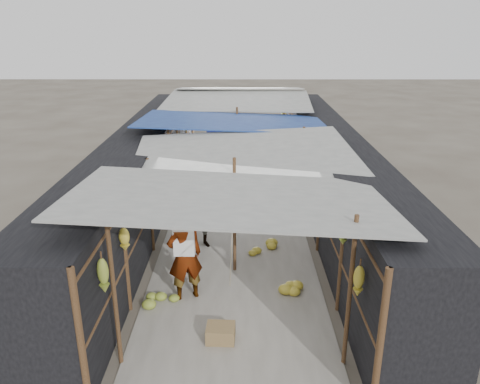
{
  "coord_description": "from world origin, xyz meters",
  "views": [
    {
      "loc": [
        0.14,
        -6.17,
        5.19
      ],
      "look_at": [
        0.11,
        4.66,
        1.25
      ],
      "focal_mm": 35.0,
      "sensor_mm": 36.0,
      "label": 1
    }
  ],
  "objects_px": {
    "black_basin": "(288,184)",
    "shopper_blue": "(200,216)",
    "vendor_seated": "(294,194)",
    "crate_near": "(221,334)",
    "vendor_elderly": "(185,256)"
  },
  "relations": [
    {
      "from": "crate_near",
      "to": "shopper_blue",
      "type": "relative_size",
      "value": 0.31
    },
    {
      "from": "vendor_elderly",
      "to": "black_basin",
      "type": "bearing_deg",
      "value": -132.63
    },
    {
      "from": "crate_near",
      "to": "black_basin",
      "type": "bearing_deg",
      "value": 79.29
    },
    {
      "from": "crate_near",
      "to": "black_basin",
      "type": "relative_size",
      "value": 0.84
    },
    {
      "from": "shopper_blue",
      "to": "vendor_seated",
      "type": "distance_m",
      "value": 3.68
    },
    {
      "from": "vendor_seated",
      "to": "black_basin",
      "type": "bearing_deg",
      "value": 152.34
    },
    {
      "from": "black_basin",
      "to": "shopper_blue",
      "type": "height_order",
      "value": "shopper_blue"
    },
    {
      "from": "black_basin",
      "to": "crate_near",
      "type": "bearing_deg",
      "value": -103.31
    },
    {
      "from": "crate_near",
      "to": "vendor_seated",
      "type": "relative_size",
      "value": 0.59
    },
    {
      "from": "vendor_elderly",
      "to": "vendor_seated",
      "type": "xyz_separation_m",
      "value": [
        2.65,
        4.91,
        -0.52
      ]
    },
    {
      "from": "crate_near",
      "to": "vendor_elderly",
      "type": "height_order",
      "value": "vendor_elderly"
    },
    {
      "from": "crate_near",
      "to": "vendor_seated",
      "type": "bearing_deg",
      "value": 75.64
    },
    {
      "from": "crate_near",
      "to": "vendor_elderly",
      "type": "bearing_deg",
      "value": 121.29
    },
    {
      "from": "black_basin",
      "to": "vendor_elderly",
      "type": "relative_size",
      "value": 0.31
    },
    {
      "from": "black_basin",
      "to": "vendor_elderly",
      "type": "bearing_deg",
      "value": -111.52
    }
  ]
}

